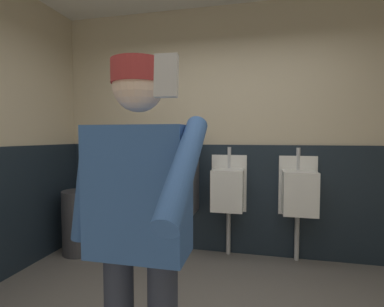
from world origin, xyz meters
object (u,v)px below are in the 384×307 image
at_px(urinal_left, 164,186).
at_px(trash_bin, 79,222).
at_px(cell_phone, 166,76).
at_px(person, 139,214).
at_px(urinal_right, 299,192).
at_px(urinal_middle, 228,189).

xyz_separation_m(urinal_left, trash_bin, (-0.95, -0.27, -0.41)).
bearing_deg(cell_phone, person, 118.04).
bearing_deg(trash_bin, urinal_left, 15.88).
bearing_deg(urinal_left, cell_phone, -71.25).
xyz_separation_m(urinal_right, cell_phone, (-0.66, -2.48, 0.74)).
relative_size(urinal_left, cell_phone, 11.27).
bearing_deg(urinal_right, person, -115.78).
distance_m(urinal_left, person, 2.07).
distance_m(urinal_right, cell_phone, 2.67).
bearing_deg(trash_bin, urinal_middle, 9.02).
distance_m(urinal_left, urinal_right, 1.50).
height_order(person, cell_phone, person).
xyz_separation_m(urinal_right, person, (-0.96, -1.98, 0.23)).
bearing_deg(urinal_left, trash_bin, -164.12).
relative_size(urinal_right, person, 0.73).
relative_size(urinal_middle, urinal_right, 1.00).
xyz_separation_m(urinal_left, urinal_middle, (0.75, 0.00, 0.00)).
height_order(urinal_right, trash_bin, urinal_right).
distance_m(person, trash_bin, 2.36).
bearing_deg(cell_phone, urinal_right, 72.47).
height_order(urinal_left, trash_bin, urinal_left).
bearing_deg(person, urinal_left, 105.35).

